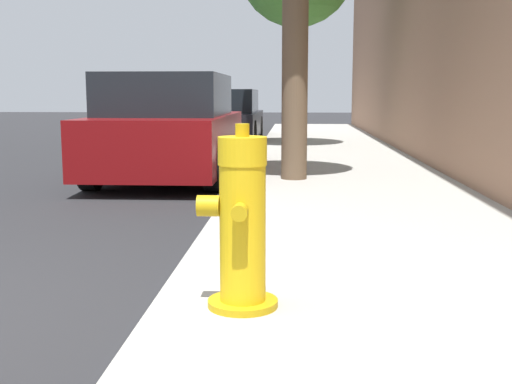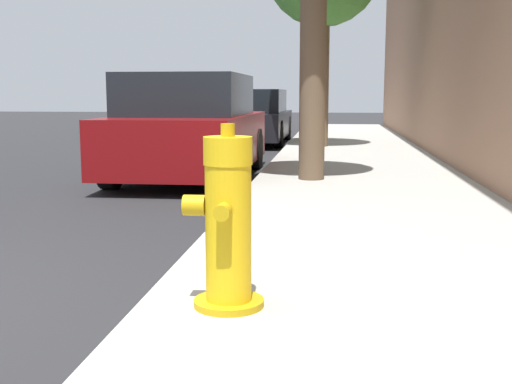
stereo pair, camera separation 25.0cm
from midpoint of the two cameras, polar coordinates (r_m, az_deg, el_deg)
sidewalk_slab at (r=3.14m, az=16.03°, el=-12.67°), size 2.70×40.00×0.16m
fire_hydrant at (r=3.14m, az=-0.27°, el=-2.94°), size 0.40×0.41×0.91m
parked_car_near at (r=9.26m, az=-5.11°, el=5.60°), size 1.76×3.97×1.48m
parked_car_mid at (r=15.79m, az=0.06°, el=6.63°), size 1.72×4.31×1.32m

